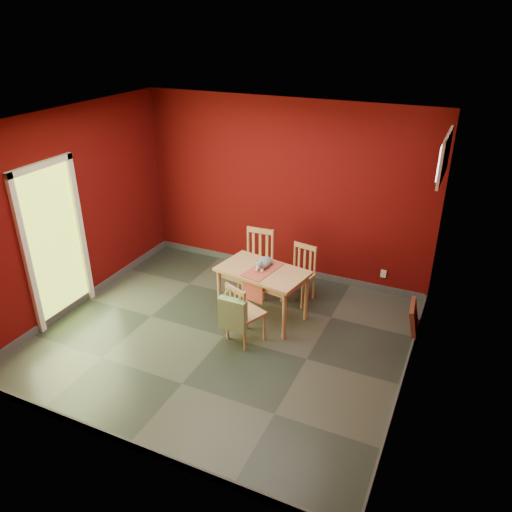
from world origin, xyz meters
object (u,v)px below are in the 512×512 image
at_px(dining_table, 263,276).
at_px(chair_far_right, 300,273).
at_px(cat, 264,261).
at_px(chair_far_left, 257,261).
at_px(chair_near, 243,312).
at_px(tote_bag, 233,314).
at_px(picture_frame, 414,320).

xyz_separation_m(dining_table, chair_far_right, (0.29, 0.64, -0.21)).
xyz_separation_m(chair_far_right, cat, (-0.31, -0.56, 0.39)).
xyz_separation_m(chair_far_left, cat, (0.35, -0.54, 0.32)).
xyz_separation_m(dining_table, chair_near, (0.01, -0.60, -0.21)).
xyz_separation_m(chair_far_left, chair_far_right, (0.66, 0.02, -0.06)).
distance_m(tote_bag, cat, 0.94).
bearing_deg(picture_frame, tote_bag, -148.49).
xyz_separation_m(chair_far_right, picture_frame, (1.64, -0.24, -0.20)).
height_order(dining_table, chair_far_right, chair_far_right).
bearing_deg(dining_table, tote_bag, -92.68).
bearing_deg(dining_table, picture_frame, 11.92).
xyz_separation_m(chair_far_right, chair_near, (-0.28, -1.25, -0.00)).
bearing_deg(tote_bag, cat, 88.66).
height_order(chair_far_right, chair_near, chair_far_right).
xyz_separation_m(chair_far_left, tote_bag, (0.33, -1.42, 0.00)).
relative_size(chair_far_right, tote_bag, 1.71).
relative_size(chair_far_right, chair_near, 1.01).
xyz_separation_m(chair_near, picture_frame, (1.92, 1.01, -0.19)).
distance_m(chair_far_left, chair_near, 1.28).
bearing_deg(cat, picture_frame, 27.15).
height_order(dining_table, chair_near, chair_near).
height_order(tote_bag, cat, cat).
bearing_deg(chair_far_left, cat, -56.85).
bearing_deg(dining_table, chair_far_left, 120.69).
height_order(chair_near, tote_bag, chair_near).
relative_size(chair_far_left, tote_bag, 1.97).
bearing_deg(tote_bag, chair_far_left, 103.10).
height_order(dining_table, picture_frame, dining_table).
bearing_deg(chair_far_left, tote_bag, -76.90).
distance_m(dining_table, tote_bag, 0.81).
distance_m(chair_far_left, chair_far_right, 0.66).
bearing_deg(chair_near, dining_table, 91.00).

